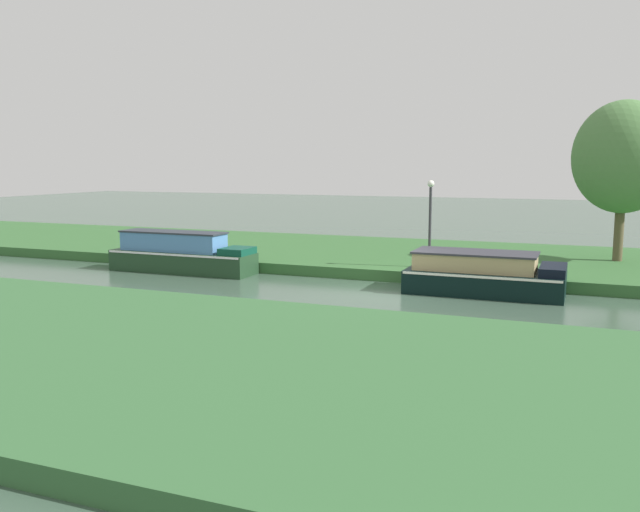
% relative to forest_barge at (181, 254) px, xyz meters
% --- Properties ---
extents(ground_plane, '(120.00, 120.00, 0.00)m').
position_rel_forest_barge_xyz_m(ground_plane, '(8.19, -1.20, -0.67)').
color(ground_plane, '#3D5645').
extents(riverbank_far, '(72.00, 10.00, 0.40)m').
position_rel_forest_barge_xyz_m(riverbank_far, '(8.19, 5.80, -0.47)').
color(riverbank_far, '#32602F').
rests_on(riverbank_far, ground_plane).
extents(riverbank_near, '(72.00, 10.00, 0.40)m').
position_rel_forest_barge_xyz_m(riverbank_near, '(8.19, -10.20, -0.47)').
color(riverbank_near, '#336135').
rests_on(riverbank_near, ground_plane).
extents(forest_barge, '(5.67, 1.47, 1.53)m').
position_rel_forest_barge_xyz_m(forest_barge, '(0.00, 0.00, 0.00)').
color(forest_barge, '#203D24').
rests_on(forest_barge, ground_plane).
extents(black_narrowboat, '(4.81, 2.18, 1.32)m').
position_rel_forest_barge_xyz_m(black_narrowboat, '(11.18, -0.00, -0.08)').
color(black_narrowboat, black).
rests_on(black_narrowboat, ground_plane).
extents(willow_tree_left, '(3.66, 3.20, 5.98)m').
position_rel_forest_barge_xyz_m(willow_tree_left, '(15.24, 6.15, 3.61)').
color(willow_tree_left, brown).
rests_on(willow_tree_left, riverbank_far).
extents(lamp_post, '(0.24, 0.24, 3.08)m').
position_rel_forest_barge_xyz_m(lamp_post, '(8.97, 2.11, 1.65)').
color(lamp_post, '#333338').
rests_on(lamp_post, riverbank_far).
extents(mooring_post_near, '(0.15, 0.15, 0.53)m').
position_rel_forest_barge_xyz_m(mooring_post_near, '(2.41, 1.14, -0.00)').
color(mooring_post_near, brown).
rests_on(mooring_post_near, riverbank_far).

